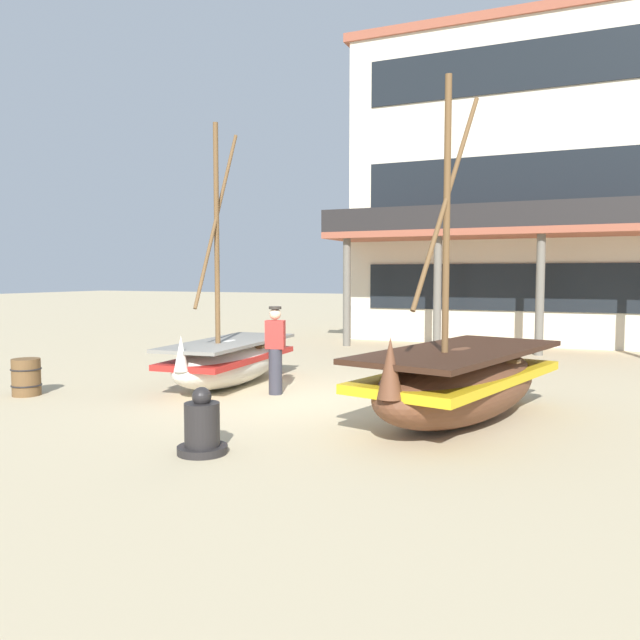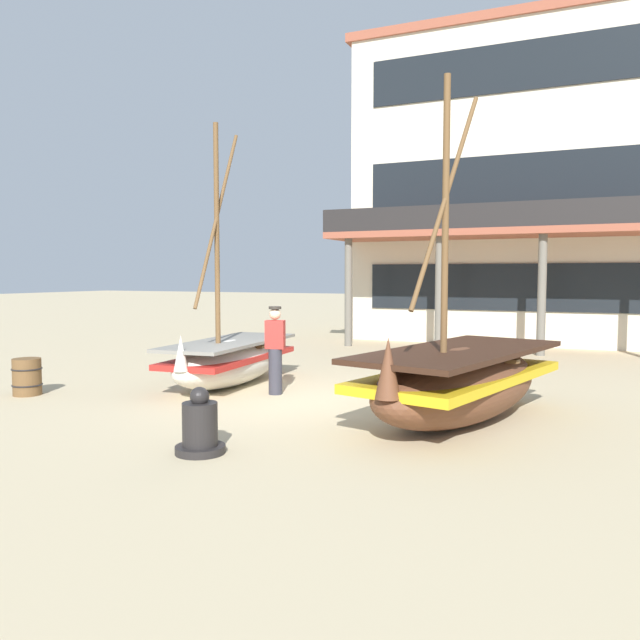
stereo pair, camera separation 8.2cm
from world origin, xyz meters
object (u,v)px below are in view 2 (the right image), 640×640
object	(u,v)px
fishing_boat_centre_large	(229,360)
capstan_winch	(200,428)
harbor_building_main	(512,190)
wooden_barrel	(27,377)
fishing_boat_near_left	(459,381)
fisherman_by_hull	(275,351)

from	to	relation	value
fishing_boat_centre_large	capstan_winch	size ratio (longest dim) A/B	6.09
fishing_boat_centre_large	harbor_building_main	xyz separation A→B (m)	(4.00, 12.33, 4.75)
fishing_boat_centre_large	wooden_barrel	bearing A→B (deg)	-139.58
fishing_boat_near_left	fishing_boat_centre_large	xyz separation A→B (m)	(-5.01, 1.33, -0.10)
wooden_barrel	harbor_building_main	xyz separation A→B (m)	(6.93, 14.82, 4.93)
harbor_building_main	capstan_winch	bearing A→B (deg)	-95.58
fisherman_by_hull	harbor_building_main	xyz separation A→B (m)	(2.65, 12.82, 4.44)
fishing_boat_near_left	wooden_barrel	bearing A→B (deg)	-171.67
capstan_winch	harbor_building_main	distance (m)	17.55
fishing_boat_centre_large	wooden_barrel	distance (m)	3.85
fishing_boat_near_left	fishing_boat_centre_large	distance (m)	5.19
fishing_boat_centre_large	capstan_winch	bearing A→B (deg)	-62.01
wooden_barrel	fisherman_by_hull	bearing A→B (deg)	25.06
fishing_boat_centre_large	fisherman_by_hull	size ratio (longest dim) A/B	3.11
harbor_building_main	wooden_barrel	bearing A→B (deg)	-115.04
fishing_boat_centre_large	capstan_winch	world-z (taller)	fishing_boat_centre_large
fishing_boat_centre_large	fisherman_by_hull	xyz separation A→B (m)	(1.34, -0.50, 0.30)
wooden_barrel	fishing_boat_near_left	bearing A→B (deg)	8.33
fishing_boat_near_left	wooden_barrel	size ratio (longest dim) A/B	7.38
fisherman_by_hull	fishing_boat_centre_large	bearing A→B (deg)	159.70
wooden_barrel	capstan_winch	bearing A→B (deg)	-20.13
capstan_winch	harbor_building_main	world-z (taller)	harbor_building_main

